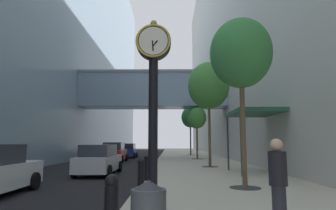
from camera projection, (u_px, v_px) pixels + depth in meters
The scene contains 17 objects.
ground_plane at pixel (158, 160), 27.99m from camera, with size 110.00×110.00×0.00m, color black.
sidewalk_right at pixel (191, 158), 30.95m from camera, with size 6.94×80.00×0.14m, color #BCB29E.
building_block_left at pixel (52, 12), 33.19m from camera, with size 24.22×80.00×33.51m.
building_block_right at pixel (259, 15), 32.99m from camera, with size 9.00×80.00×32.52m.
street_clock at pixel (153, 104), 6.76m from camera, with size 0.84×0.55×4.56m.
bollard_nearest at pixel (111, 205), 4.80m from camera, with size 0.25×0.25×1.07m.
bollard_third at pixel (141, 173), 9.75m from camera, with size 0.25×0.25×1.07m.
bollard_fourth at pixel (147, 167), 12.22m from camera, with size 0.25×0.25×1.07m.
street_tree_near at pixel (241, 54), 10.82m from camera, with size 2.30×2.30×6.26m.
street_tree_mid_near at pixel (209, 86), 19.81m from camera, with size 2.83×2.83×7.11m.
street_tree_mid_far at pixel (197, 118), 28.53m from camera, with size 1.90×1.90×5.15m.
street_tree_far at pixel (190, 118), 37.55m from camera, with size 2.33×2.33×6.20m.
pedestrian_walking at pixel (278, 180), 5.44m from camera, with size 0.36×0.36×1.67m.
storefront_awning at pixel (253, 114), 15.56m from camera, with size 2.40×3.60×3.30m.
car_blue_near at pixel (128, 151), 33.06m from camera, with size 2.05×4.36×1.63m.
car_red_far at pixel (114, 153), 25.79m from camera, with size 2.04×4.09×1.75m.
car_silver_trailing at pixel (99, 160), 15.75m from camera, with size 1.96×4.40×1.62m.
Camera 1 is at (1.21, -1.45, 1.74)m, focal length 30.80 mm.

